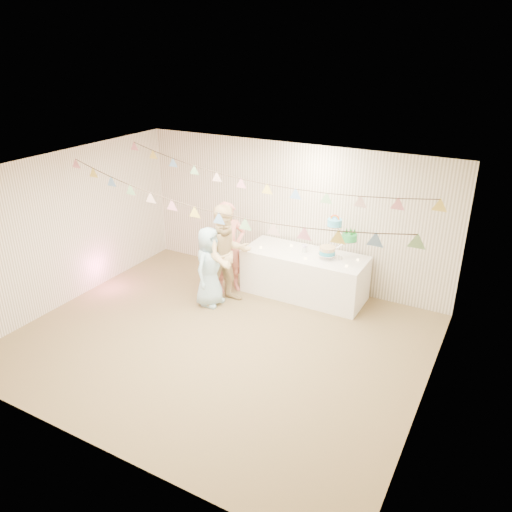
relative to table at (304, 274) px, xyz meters
The scene contains 24 objects.
floor 2.10m from the table, 104.60° to the right, with size 6.00×6.00×0.00m, color brown.
ceiling 3.01m from the table, 104.60° to the right, with size 6.00×6.00×0.00m, color white.
back_wall 1.15m from the table, 136.12° to the left, with size 6.00×6.00×0.00m, color white.
front_wall 4.62m from the table, 96.60° to the right, with size 6.00×6.00×0.00m, color white.
left_wall 4.15m from the table, 150.41° to the right, with size 5.00×5.00×0.00m, color white.
right_wall 3.31m from the table, 38.88° to the right, with size 5.00×5.00×0.00m, color white.
table is the anchor object (origin of this frame).
cake_stand 0.90m from the table, ahead, with size 0.65×0.38×0.73m, color silver, non-canonical shape.
cake_bottom 0.59m from the table, ahead, with size 0.31×0.31×0.15m, color #2AA1C5, non-canonical shape.
cake_middle 1.02m from the table, 10.86° to the left, with size 0.27×0.27×0.22m, color green, non-canonical shape.
cake_top_tier 1.09m from the table, ahead, with size 0.25×0.25×0.19m, color #4EC4F7, non-canonical shape.
platter 0.68m from the table, behind, with size 0.38×0.38×0.02m, color white.
posy 0.42m from the table, 126.97° to the left, with size 0.13×0.13×0.15m, color white, non-canonical shape.
person_adult_a 1.42m from the table, 159.37° to the right, with size 0.61×0.40×1.67m, color #DA7D72.
person_adult_b 1.45m from the table, 140.33° to the right, with size 0.86×0.67×1.77m, color #D8B985.
person_child 1.70m from the table, 140.16° to the right, with size 0.69×0.45×1.41m, color #A2D0E6.
bunting_back 2.21m from the table, 120.09° to the right, with size 5.60×1.10×0.40m, color pink, non-canonical shape.
bunting_front 2.96m from the table, 103.33° to the right, with size 5.60×0.90×0.36m, color #72A5E5, non-canonical shape.
tealight_0 0.92m from the table, 169.38° to the right, with size 0.04×0.04×0.03m, color #FFD88C.
tealight_1 0.57m from the table, 152.78° to the left, with size 0.04×0.04×0.03m, color #FFD88C.
tealight_2 0.48m from the table, 65.56° to the right, with size 0.04×0.04×0.03m, color #FFD88C.
tealight_3 0.59m from the table, 32.15° to the left, with size 0.04×0.04×0.03m, color #FFD88C.
tealight_4 0.94m from the table, 12.38° to the right, with size 0.04×0.04×0.03m, color #FFD88C.
tealight_5 1.00m from the table, ahead, with size 0.04×0.04×0.03m, color #FFD88C.
Camera 1 is at (3.61, -5.41, 4.23)m, focal length 35.00 mm.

